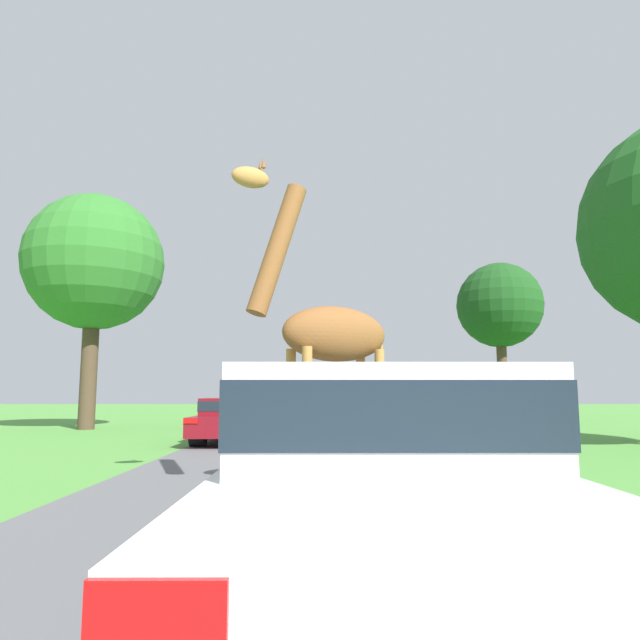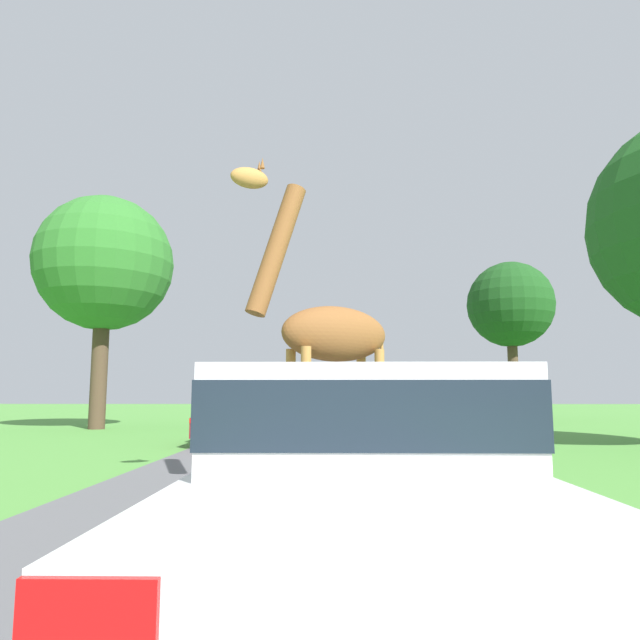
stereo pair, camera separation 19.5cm
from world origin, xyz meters
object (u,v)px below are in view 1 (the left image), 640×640
object	(u,v)px
car_queue_right	(236,418)
tree_far_right	(94,263)
tree_left_edge	(500,306)
car_far_ahead	(375,407)
car_queue_left	(253,409)
sign_post	(510,397)
car_lead_maroon	(376,482)
giraffe_near_road	(325,331)

from	to	relation	value
car_queue_right	tree_far_right	bearing A→B (deg)	138.09
tree_left_edge	car_far_ahead	bearing A→B (deg)	-147.97
tree_left_edge	tree_far_right	xyz separation A→B (m)	(-18.89, -8.14, 0.45)
car_far_ahead	tree_left_edge	distance (m)	10.13
car_queue_left	sign_post	size ratio (longest dim) A/B	2.23
car_lead_maroon	giraffe_near_road	bearing A→B (deg)	93.31
car_lead_maroon	tree_left_edge	bearing A→B (deg)	70.33
giraffe_near_road	tree_far_right	xyz separation A→B (m)	(-9.05, 14.10, 4.28)
car_queue_right	tree_left_edge	bearing A→B (deg)	48.98
giraffe_near_road	sign_post	xyz separation A→B (m)	(4.79, 6.21, -1.01)
car_queue_left	car_lead_maroon	bearing A→B (deg)	-81.30
tree_far_right	sign_post	xyz separation A→B (m)	(13.84, -7.89, -5.28)
car_lead_maroon	sign_post	distance (m)	11.67
car_queue_left	car_queue_right	bearing A→B (deg)	-87.63
car_lead_maroon	car_queue_right	world-z (taller)	car_lead_maroon
giraffe_near_road	car_far_ahead	xyz separation A→B (m)	(2.53, 17.67, -1.51)
car_lead_maroon	car_far_ahead	xyz separation A→B (m)	(2.27, 22.21, -0.02)
car_queue_left	car_far_ahead	world-z (taller)	car_far_ahead
sign_post	tree_far_right	bearing A→B (deg)	150.32
giraffe_near_road	sign_post	bearing A→B (deg)	-64.50
car_queue_right	tree_left_edge	world-z (taller)	tree_left_edge
tree_far_right	car_queue_left	bearing A→B (deg)	6.43
car_far_ahead	sign_post	xyz separation A→B (m)	(2.26, -11.46, 0.50)
tree_far_right	car_lead_maroon	bearing A→B (deg)	-63.45
car_queue_left	tree_left_edge	bearing A→B (deg)	30.64
sign_post	giraffe_near_road	bearing A→B (deg)	-127.64
tree_left_edge	tree_far_right	size ratio (longest dim) A/B	0.91
car_lead_maroon	sign_post	size ratio (longest dim) A/B	2.57
car_lead_maroon	tree_left_edge	world-z (taller)	tree_left_edge
car_lead_maroon	tree_far_right	bearing A→B (deg)	116.55
tree_far_right	tree_left_edge	bearing A→B (deg)	23.31
tree_far_right	sign_post	bearing A→B (deg)	-29.68
car_lead_maroon	car_queue_right	xyz separation A→B (m)	(-2.69, 12.69, -0.12)
car_queue_left	car_far_ahead	size ratio (longest dim) A/B	0.86
car_queue_left	car_far_ahead	distance (m)	5.96
sign_post	car_far_ahead	bearing A→B (deg)	101.15
sign_post	car_lead_maroon	bearing A→B (deg)	-112.83
car_queue_right	car_far_ahead	size ratio (longest dim) A/B	0.92
car_queue_right	tree_far_right	world-z (taller)	tree_far_right
sign_post	car_queue_left	bearing A→B (deg)	131.02
car_queue_right	car_queue_left	distance (m)	6.67
giraffe_near_road	car_lead_maroon	xyz separation A→B (m)	(0.26, -4.54, -1.49)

